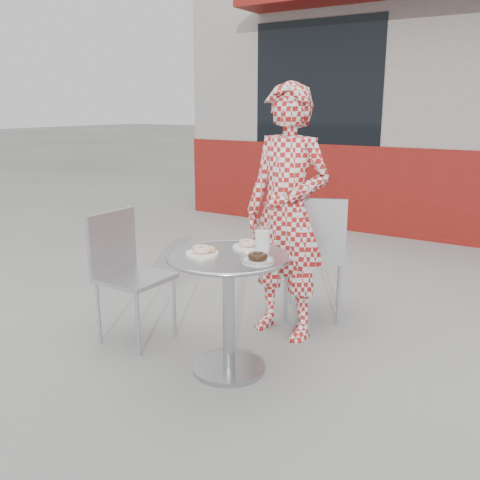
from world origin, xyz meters
The scene contains 10 objects.
ground centered at (0.00, 0.00, 0.00)m, with size 60.00×60.00×0.00m, color gray.
storefront centered at (0.00, 5.56, 1.49)m, with size 6.02×4.55×3.00m.
bistro_table centered at (0.04, -0.03, 0.51)m, with size 0.67×0.67×0.67m.
chair_far centered at (0.07, 0.97, 0.27)m, with size 0.54×0.55×0.87m.
chair_left centered at (-0.68, -0.02, 0.25)m, with size 0.39×0.39×0.81m.
seated_person centered at (0.05, 0.60, 0.79)m, with size 0.58×0.38×1.59m, color maroon.
plate_far centered at (0.05, 0.15, 0.69)m, with size 0.17×0.17×0.04m.
plate_near centered at (-0.08, -0.10, 0.69)m, with size 0.18×0.18×0.05m.
plate_checker centered at (0.24, -0.06, 0.69)m, with size 0.17×0.17×0.05m.
milk_cup centered at (0.16, 0.13, 0.74)m, with size 0.09×0.09×0.14m.
Camera 1 is at (1.59, -2.28, 1.44)m, focal length 40.00 mm.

